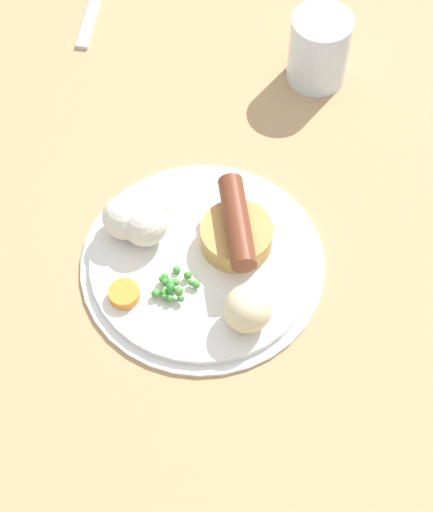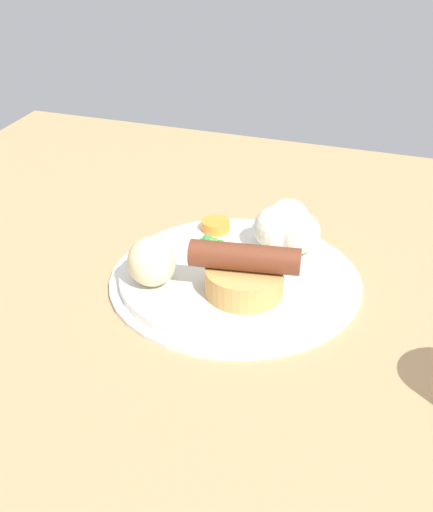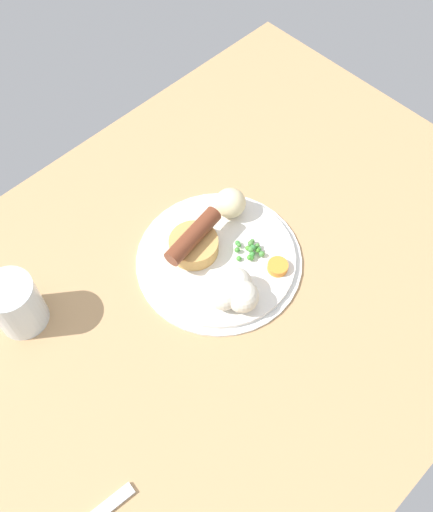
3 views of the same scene
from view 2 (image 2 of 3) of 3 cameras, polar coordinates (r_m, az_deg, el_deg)
name	(u,v)px [view 2 (image 2 of 3)]	position (r cm, az deg, el deg)	size (l,w,h in cm)	color
dining_table	(274,285)	(80.53, 4.62, -2.29)	(110.00, 80.00, 3.00)	tan
dinner_plate	(235,278)	(77.55, 1.51, -1.78)	(27.37, 27.37, 1.40)	silver
sausage_pudding	(244,273)	(72.34, 2.24, -1.40)	(11.49, 8.05, 5.64)	tan
pea_pile	(209,244)	(80.23, -0.64, 0.96)	(4.59, 5.22, 1.85)	#458839
cauliflower_floret	(288,227)	(81.04, 5.78, 2.32)	(7.60, 7.36, 5.16)	silver
potato_chunk_1	(152,261)	(74.08, -5.21, -0.44)	(5.04, 5.29, 5.25)	beige
carrot_slice_3	(216,226)	(85.01, -0.06, 2.45)	(3.34, 3.34, 1.27)	orange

